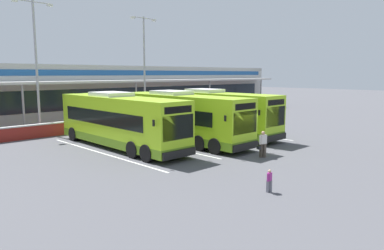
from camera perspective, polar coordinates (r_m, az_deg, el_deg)
The scene contains 14 objects.
ground_plane at distance 23.33m, azimuth 7.17°, elevation -4.36°, with size 200.00×200.00×0.00m, color #4C4C51.
terminal_building at distance 44.69m, azimuth -21.21°, elevation 5.03°, with size 70.00×13.00×6.00m.
red_barrier_wall at distance 33.96m, azimuth -12.48°, elevation 0.40°, with size 60.00×0.40×1.10m.
coach_bus_leftmost at distance 24.90m, azimuth -11.47°, elevation 0.51°, with size 3.03×12.19×3.78m.
coach_bus_left_centre at distance 26.44m, azimuth -1.92°, elevation 1.11°, with size 3.03×12.19×3.78m.
coach_bus_centre at distance 29.61m, azimuth 3.36°, elevation 1.86°, with size 3.03×12.19×3.78m.
bay_stripe_far_west at distance 23.67m, azimuth -14.21°, elevation -4.36°, with size 0.14×13.00×0.01m, color silver.
bay_stripe_west at distance 26.00m, azimuth -6.24°, elevation -3.04°, with size 0.14×13.00×0.01m, color silver.
bay_stripe_mid_west at distance 28.77m, azimuth 0.30°, elevation -1.90°, with size 0.14×13.00×0.01m, color silver.
bay_stripe_centre at distance 31.85m, azimuth 5.63°, elevation -0.96°, with size 0.14×13.00×0.01m, color silver.
pedestrian_with_handbag at distance 22.04m, azimuth 11.21°, elevation -2.92°, with size 0.64×0.45×1.62m.
pedestrian_child at distance 15.77m, azimuth 12.24°, elevation -8.58°, with size 0.33×0.18×1.00m.
lamp_post_west at distance 32.79m, azimuth -23.63°, elevation 9.69°, with size 3.24×0.28×11.00m.
lamp_post_centre at distance 39.06m, azimuth -7.62°, elevation 9.94°, with size 3.24×0.28×11.00m.
Camera 1 is at (-18.02, -13.94, 5.04)m, focal length 33.42 mm.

